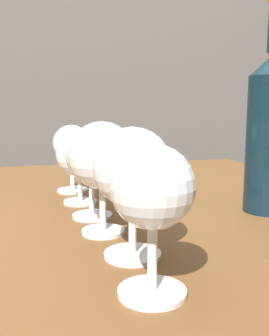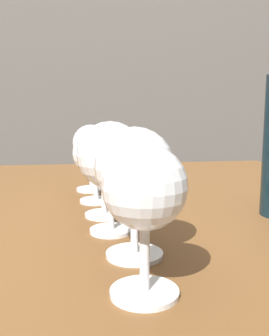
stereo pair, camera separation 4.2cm
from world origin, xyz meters
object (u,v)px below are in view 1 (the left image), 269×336
(wine_glass_merlot, at_px, (81,156))
(wine_glass_amber, at_px, (134,169))
(wine_glass_port, at_px, (104,158))
(wine_glass_cabernet, at_px, (73,146))
(wine_glass_rose, at_px, (155,192))
(wine_glass_pinot, at_px, (93,156))

(wine_glass_merlot, bearing_deg, wine_glass_amber, -82.46)
(wine_glass_port, xyz_separation_m, wine_glass_cabernet, (-0.02, 0.27, -0.01))
(wine_glass_amber, relative_size, wine_glass_cabernet, 1.10)
(wine_glass_amber, distance_m, wine_glass_port, 0.09)
(wine_glass_port, distance_m, wine_glass_merlot, 0.17)
(wine_glass_rose, relative_size, wine_glass_pinot, 1.00)
(wine_glass_rose, distance_m, wine_glass_merlot, 0.35)
(wine_glass_amber, xyz_separation_m, wine_glass_cabernet, (-0.04, 0.36, -0.01))
(wine_glass_amber, xyz_separation_m, wine_glass_merlot, (-0.03, 0.26, -0.02))
(wine_glass_pinot, bearing_deg, wine_glass_port, -86.75)
(wine_glass_amber, distance_m, wine_glass_pinot, 0.17)
(wine_glass_port, bearing_deg, wine_glass_amber, -77.30)
(wine_glass_amber, bearing_deg, wine_glass_merlot, 97.54)
(wine_glass_cabernet, bearing_deg, wine_glass_pinot, -85.49)
(wine_glass_rose, xyz_separation_m, wine_glass_pinot, (-0.02, 0.26, -0.00))
(wine_glass_port, relative_size, wine_glass_cabernet, 1.12)
(wine_glass_rose, height_order, wine_glass_pinot, same)
(wine_glass_amber, distance_m, wine_glass_merlot, 0.26)
(wine_glass_merlot, height_order, wine_glass_cabernet, wine_glass_cabernet)
(wine_glass_pinot, height_order, wine_glass_cabernet, wine_glass_pinot)
(wine_glass_pinot, xyz_separation_m, wine_glass_merlot, (-0.01, 0.09, -0.01))
(wine_glass_pinot, xyz_separation_m, wine_glass_cabernet, (-0.02, 0.19, -0.00))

